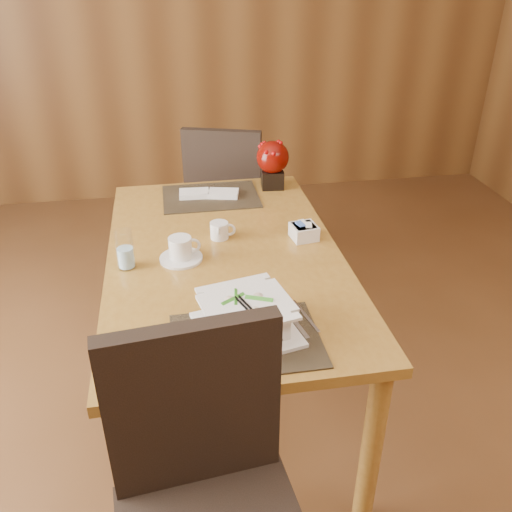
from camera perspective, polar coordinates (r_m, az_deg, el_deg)
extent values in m
plane|color=brown|center=(2.18, -0.62, -25.36)|extent=(6.00, 6.00, 0.00)
cube|color=brown|center=(4.25, -7.85, 24.33)|extent=(5.00, 0.02, 2.80)
cube|color=#A2732D|center=(2.12, -3.32, -0.16)|extent=(0.90, 1.50, 0.04)
cylinder|color=#A2732D|center=(1.84, -13.26, -22.40)|extent=(0.07, 0.07, 0.71)
cylinder|color=#A2732D|center=(2.91, -12.40, -0.51)|extent=(0.07, 0.07, 0.71)
cylinder|color=#A2732D|center=(1.92, 12.04, -19.35)|extent=(0.07, 0.07, 0.71)
cylinder|color=#A2732D|center=(2.96, 2.80, 0.77)|extent=(0.07, 0.07, 0.71)
cube|color=black|center=(1.66, -1.05, -8.87)|extent=(0.45, 0.33, 0.01)
cube|color=black|center=(2.60, -4.79, 6.26)|extent=(0.45, 0.33, 0.01)
cube|color=white|center=(1.69, -0.99, -7.90)|extent=(0.34, 0.34, 0.01)
cube|color=white|center=(1.66, -1.01, -6.41)|extent=(0.24, 0.24, 0.10)
cylinder|color=#CDC56E|center=(1.65, -1.01, -6.34)|extent=(0.19, 0.19, 0.08)
cylinder|color=white|center=(2.08, -7.89, -0.23)|extent=(0.16, 0.16, 0.01)
cylinder|color=white|center=(2.06, -7.97, 0.89)|extent=(0.09, 0.09, 0.08)
cylinder|color=black|center=(2.04, -8.04, 1.76)|extent=(0.08, 0.08, 0.01)
cylinder|color=silver|center=(2.03, -13.64, 0.66)|extent=(0.09, 0.09, 0.15)
cube|color=white|center=(2.21, 5.07, 2.56)|extent=(0.11, 0.11, 0.06)
cube|color=black|center=(2.69, 1.73, 8.14)|extent=(0.12, 0.12, 0.09)
sphere|color=#700A04|center=(2.66, 1.77, 10.35)|extent=(0.16, 0.16, 0.16)
cube|color=white|center=(1.60, -13.52, -11.43)|extent=(0.15, 0.15, 0.01)
cube|color=black|center=(1.45, -6.55, -15.45)|extent=(0.46, 0.10, 0.51)
cube|color=black|center=(3.27, -2.73, 5.52)|extent=(0.56, 0.56, 0.06)
cube|color=black|center=(2.98, -3.58, 8.66)|extent=(0.42, 0.18, 0.48)
cylinder|color=black|center=(3.51, 0.86, 3.04)|extent=(0.03, 0.03, 0.42)
cylinder|color=black|center=(3.19, 0.01, 0.10)|extent=(0.03, 0.03, 0.42)
cylinder|color=black|center=(3.57, -5.01, 3.41)|extent=(0.03, 0.03, 0.42)
cylinder|color=black|center=(3.25, -6.40, 0.55)|extent=(0.03, 0.03, 0.42)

